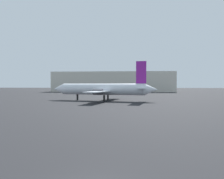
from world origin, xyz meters
name	(u,v)px	position (x,y,z in m)	size (l,w,h in m)	color
airplane_on_taxiway	(103,89)	(-6.39, 54.39, 3.42)	(32.24, 25.48, 11.31)	silver
terminal_building	(113,82)	(-9.91, 136.43, 6.54)	(79.54, 18.74, 13.07)	beige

